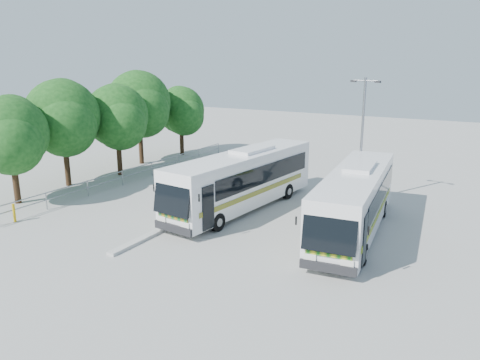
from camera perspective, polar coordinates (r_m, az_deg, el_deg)
The scene contains 12 objects.
ground at distance 23.93m, azimuth -1.39°, elevation -5.33°, with size 100.00×100.00×0.00m, color #999994.
kerb_divider at distance 26.67m, azimuth -3.43°, elevation -3.08°, with size 0.40×16.00×0.15m, color #B2B2AD.
railing at distance 32.60m, azimuth -12.96°, elevation 1.04°, with size 0.06×22.00×1.00m.
tree_far_a at distance 29.30m, azimuth -26.17°, elevation 5.08°, with size 4.75×4.49×6.20m.
tree_far_b at distance 32.21m, azimuth -20.74°, elevation 7.24°, with size 5.33×5.03×6.96m.
tree_far_c at distance 34.23m, azimuth -14.71°, elevation 7.55°, with size 4.97×4.69×6.49m.
tree_far_d at distance 37.68m, azimuth -12.16°, elevation 9.15°, with size 5.62×5.30×7.33m.
tree_far_e at distance 40.83m, azimuth -7.15°, elevation 8.43°, with size 4.54×4.28×5.92m.
coach_main at distance 25.76m, azimuth 0.31°, elevation 0.13°, with size 3.51×11.50×3.14m.
coach_adjacent at distance 22.79m, azimuth 13.84°, elevation -2.38°, with size 3.34×11.09×3.03m.
lamppost at distance 27.47m, azimuth 14.65°, elevation 5.31°, with size 1.75×0.46×7.16m.
bollard at distance 26.64m, azimuth -25.83°, elevation -3.64°, with size 0.14×0.14×0.97m, color #C5990B.
Camera 1 is at (11.58, -19.31, 8.11)m, focal length 35.00 mm.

